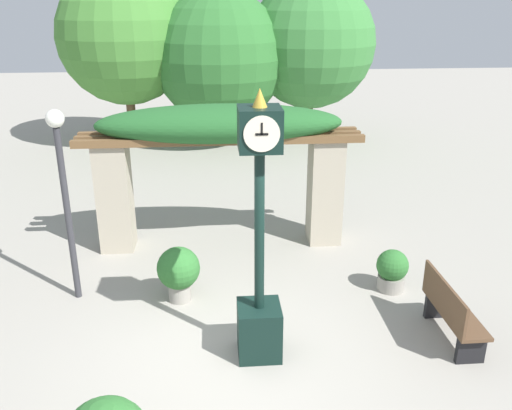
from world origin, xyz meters
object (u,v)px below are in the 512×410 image
(pedestal_clock, at_px, (259,259))
(park_bench, at_px, (451,312))
(potted_plant_far_left, at_px, (179,271))
(lamp_post, at_px, (63,179))
(potted_plant_near_right, at_px, (392,270))

(pedestal_clock, height_order, park_bench, pedestal_clock)
(pedestal_clock, distance_m, park_bench, 2.83)
(potted_plant_far_left, height_order, lamp_post, lamp_post)
(pedestal_clock, xyz_separation_m, potted_plant_near_right, (2.28, 1.51, -1.04))
(pedestal_clock, height_order, lamp_post, pedestal_clock)
(lamp_post, bearing_deg, park_bench, -16.43)
(pedestal_clock, bearing_deg, potted_plant_near_right, 33.42)
(potted_plant_far_left, relative_size, lamp_post, 0.30)
(park_bench, bearing_deg, potted_plant_far_left, 70.28)
(park_bench, bearing_deg, pedestal_clock, 92.49)
(pedestal_clock, relative_size, park_bench, 2.61)
(pedestal_clock, xyz_separation_m, lamp_post, (-2.74, 1.71, 0.56))
(park_bench, distance_m, lamp_post, 5.83)
(potted_plant_near_right, height_order, lamp_post, lamp_post)
(pedestal_clock, xyz_separation_m, potted_plant_far_left, (-1.12, 1.47, -0.89))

